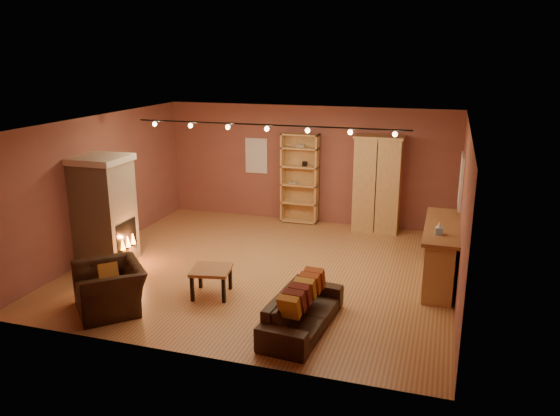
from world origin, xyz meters
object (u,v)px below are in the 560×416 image
(bar_counter, at_px, (440,253))
(armchair, at_px, (109,280))
(fireplace, at_px, (105,210))
(bookcase, at_px, (300,177))
(armoire, at_px, (377,184))
(loveseat, at_px, (303,305))
(coffee_table, at_px, (211,272))

(bar_counter, bearing_deg, armchair, -151.45)
(fireplace, distance_m, bookcase, 4.72)
(fireplace, height_order, armchair, fireplace)
(armoire, height_order, bar_counter, armoire)
(armchair, bearing_deg, bar_counter, 74.50)
(bookcase, xyz_separation_m, armoire, (1.86, -0.17, 0.01))
(bookcase, bearing_deg, bar_counter, -39.92)
(fireplace, xyz_separation_m, armchair, (1.25, -1.78, -0.56))
(bookcase, distance_m, armchair, 5.79)
(fireplace, height_order, loveseat, fireplace)
(armchair, height_order, coffee_table, armchair)
(fireplace, distance_m, coffee_table, 2.77)
(armoire, distance_m, armchair, 6.42)
(bar_counter, bearing_deg, armoire, 119.49)
(bar_counter, relative_size, coffee_table, 3.01)
(armoire, distance_m, loveseat, 5.11)
(bar_counter, xyz_separation_m, coffee_table, (-3.67, -1.73, -0.13))
(loveseat, xyz_separation_m, coffee_table, (-1.78, 0.68, 0.02))
(bookcase, height_order, armchair, bookcase)
(armoire, xyz_separation_m, bar_counter, (1.49, -2.64, -0.57))
(fireplace, bearing_deg, bookcase, 52.26)
(bookcase, bearing_deg, loveseat, -74.32)
(bookcase, height_order, bar_counter, bookcase)
(armoire, relative_size, coffee_table, 2.97)
(fireplace, distance_m, loveseat, 4.65)
(loveseat, bearing_deg, fireplace, 76.37)
(bookcase, bearing_deg, armoire, -5.11)
(bookcase, distance_m, coffee_table, 4.60)
(fireplace, distance_m, bar_counter, 6.33)
(fireplace, relative_size, armchair, 1.58)
(loveseat, bearing_deg, coffee_table, 74.29)
(bookcase, relative_size, coffee_table, 2.91)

